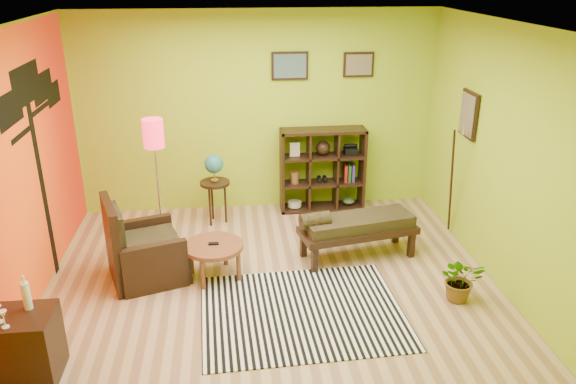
{
  "coord_description": "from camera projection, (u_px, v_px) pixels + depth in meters",
  "views": [
    {
      "loc": [
        -0.41,
        -5.42,
        3.32
      ],
      "look_at": [
        0.2,
        0.14,
        1.05
      ],
      "focal_mm": 35.0,
      "sensor_mm": 36.0,
      "label": 1
    }
  ],
  "objects": [
    {
      "name": "side_cabinet",
      "position": [
        25.0,
        346.0,
        4.76
      ],
      "size": [
        0.53,
        0.48,
        0.94
      ],
      "color": "black",
      "rests_on": "ground"
    },
    {
      "name": "zebra_rug",
      "position": [
        302.0,
        311.0,
        5.78
      ],
      "size": [
        2.12,
        1.72,
        0.01
      ],
      "primitive_type": "cube",
      "rotation": [
        0.0,
        0.0,
        0.04
      ],
      "color": "white",
      "rests_on": "ground"
    },
    {
      "name": "potted_plant",
      "position": [
        460.0,
        284.0,
        5.92
      ],
      "size": [
        0.53,
        0.57,
        0.39
      ],
      "primitive_type": "imported",
      "rotation": [
        0.0,
        0.0,
        -0.2
      ],
      "color": "#26661E",
      "rests_on": "ground"
    },
    {
      "name": "floor_lamp",
      "position": [
        154.0,
        146.0,
        6.54
      ],
      "size": [
        0.25,
        0.25,
        1.68
      ],
      "color": "silver",
      "rests_on": "ground"
    },
    {
      "name": "coffee_table",
      "position": [
        214.0,
        249.0,
        6.31
      ],
      "size": [
        0.67,
        0.67,
        0.43
      ],
      "color": "brown",
      "rests_on": "ground"
    },
    {
      "name": "room_shell",
      "position": [
        260.0,
        129.0,
        5.6
      ],
      "size": [
        5.04,
        4.54,
        2.82
      ],
      "color": "#9AC021",
      "rests_on": "ground"
    },
    {
      "name": "armchair",
      "position": [
        142.0,
        254.0,
        6.32
      ],
      "size": [
        1.0,
        0.99,
        0.97
      ],
      "color": "black",
      "rests_on": "ground"
    },
    {
      "name": "bench",
      "position": [
        355.0,
        226.0,
        6.72
      ],
      "size": [
        1.48,
        0.77,
        0.66
      ],
      "color": "black",
      "rests_on": "ground"
    },
    {
      "name": "globe_table",
      "position": [
        214.0,
        172.0,
        7.52
      ],
      "size": [
        0.4,
        0.4,
        0.98
      ],
      "color": "black",
      "rests_on": "ground"
    },
    {
      "name": "ground",
      "position": [
        272.0,
        284.0,
        6.28
      ],
      "size": [
        5.0,
        5.0,
        0.0
      ],
      "primitive_type": "plane",
      "color": "tan",
      "rests_on": "ground"
    },
    {
      "name": "cube_shelf",
      "position": [
        323.0,
        170.0,
        8.01
      ],
      "size": [
        1.2,
        0.35,
        1.2
      ],
      "color": "black",
      "rests_on": "ground"
    }
  ]
}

